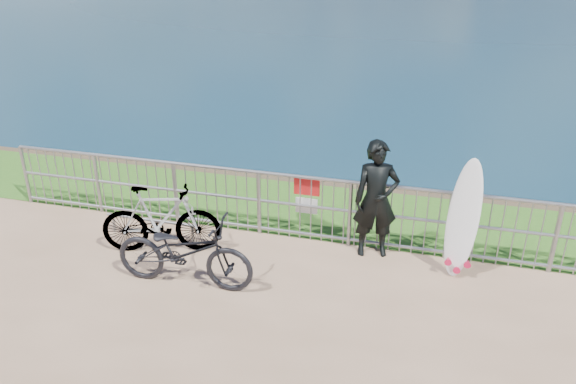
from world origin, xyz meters
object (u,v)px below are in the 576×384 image
(surfboard, at_px, (463,223))
(bicycle_near, at_px, (184,252))
(surfer, at_px, (376,200))
(bicycle_far, at_px, (161,219))

(surfboard, xyz_separation_m, bicycle_near, (-3.71, -1.36, -0.28))
(surfer, height_order, bicycle_near, surfer)
(bicycle_near, distance_m, bicycle_far, 1.06)
(surfer, bearing_deg, bicycle_near, -162.61)
(surfboard, xyz_separation_m, bicycle_far, (-4.45, -0.60, -0.26))
(bicycle_near, bearing_deg, bicycle_far, 42.14)
(surfboard, bearing_deg, surfer, 170.57)
(bicycle_near, height_order, bicycle_far, bicycle_far)
(surfboard, relative_size, bicycle_near, 0.88)
(bicycle_far, bearing_deg, surfer, -92.57)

